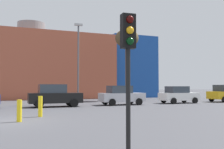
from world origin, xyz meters
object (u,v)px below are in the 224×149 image
Objects in this scene: traffic_light_near_right at (128,51)px; bare_tree_0 at (127,40)px; parked_car_2 at (54,96)px; parked_car_4 at (178,95)px; bollard_yellow_0 at (19,111)px; street_lamp at (78,58)px; parked_car_3 at (121,95)px; bollard_yellow_1 at (40,106)px.

bare_tree_0 is (10.52, 22.78, 4.75)m from traffic_light_near_right.
parked_car_4 is at bearing -0.00° from parked_car_2.
traffic_light_near_right is at bearing -72.38° from bollard_yellow_0.
street_lamp is at bearing 63.11° from bollard_yellow_0.
street_lamp is at bearing 45.43° from parked_car_2.
street_lamp is at bearing 164.24° from parked_car_4.
bare_tree_0 is 8.54m from street_lamp.
parked_car_3 reaches higher than parked_car_4.
parked_car_4 is at bearing -67.16° from bare_tree_0.
parked_car_2 is at bearing 180.00° from parked_car_4.
parked_car_4 is (6.41, 0.00, -0.03)m from parked_car_3.
parked_car_4 is 21.03m from traffic_light_near_right.
bollard_yellow_1 is (-11.71, -13.49, -6.83)m from bare_tree_0.
bollard_yellow_0 is (-9.25, -8.70, -0.35)m from parked_car_3.
bare_tree_0 is at bearing 49.81° from bollard_yellow_0.
parked_car_4 is at bearing 29.03° from bollard_yellow_0.
parked_car_2 is at bearing 180.00° from parked_car_3.
parked_car_3 reaches higher than bollard_yellow_0.
bare_tree_0 is at bearing 33.80° from parked_car_2.
parked_car_2 is 0.50× the size of bare_tree_0.
street_lamp is at bearing 64.47° from bollard_yellow_1.
bare_tree_0 reaches higher than parked_car_2.
parked_car_2 is 1.10× the size of parked_car_4.
parked_car_3 is 0.47× the size of bare_tree_0.
parked_car_4 reaches higher than bollard_yellow_0.
bollard_yellow_0 is at bearing -116.89° from street_lamp.
bare_tree_0 is at bearing 60.99° from parked_car_3.
bollard_yellow_1 is (1.19, 1.78, 0.05)m from bollard_yellow_0.
bare_tree_0 is at bearing 49.04° from bollard_yellow_1.
parked_car_2 is at bearing -179.14° from traffic_light_near_right.
traffic_light_near_right is 0.45× the size of street_lamp.
parked_car_2 is 5.29m from street_lamp.
bollard_yellow_0 is at bearing -130.19° from bare_tree_0.
street_lamp reaches higher than parked_car_2.
parked_car_3 is 12.71m from bollard_yellow_0.
bare_tree_0 is (-2.77, 6.57, 6.56)m from parked_car_4.
traffic_light_near_right is 3.35× the size of bollard_yellow_0.
traffic_light_near_right reaches higher than bollard_yellow_0.
bollard_yellow_0 is at bearing -159.05° from traffic_light_near_right.
bollard_yellow_1 is (-8.07, -6.92, -0.30)m from parked_car_3.
bollard_yellow_1 is 0.15× the size of street_lamp.
bollard_yellow_0 is 2.14m from bollard_yellow_1.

